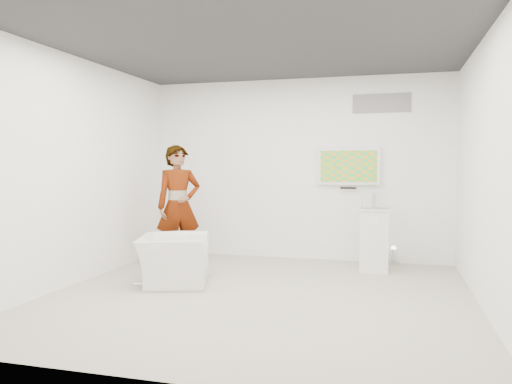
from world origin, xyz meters
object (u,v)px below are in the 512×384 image
at_px(person, 179,206).
at_px(pedestal, 374,240).
at_px(armchair, 173,260).
at_px(floor_uplight, 393,256).
at_px(tv, 349,166).

bearing_deg(person, pedestal, -28.86).
height_order(armchair, floor_uplight, armchair).
bearing_deg(armchair, pedestal, -76.05).
height_order(person, pedestal, person).
xyz_separation_m(tv, armchair, (-2.09, -2.17, -1.23)).
height_order(tv, armchair, tv).
bearing_deg(pedestal, person, -170.70).
xyz_separation_m(tv, pedestal, (0.43, -0.66, -1.08)).
bearing_deg(armchair, tv, -60.94).
relative_size(tv, pedestal, 1.07).
relative_size(person, armchair, 1.90).
relative_size(person, pedestal, 2.01).
distance_m(armchair, pedestal, 2.94).
xyz_separation_m(armchair, floor_uplight, (2.81, 2.07, -0.18)).
xyz_separation_m(person, floor_uplight, (3.20, 1.03, -0.80)).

